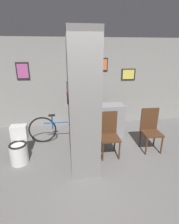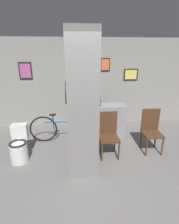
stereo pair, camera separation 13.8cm
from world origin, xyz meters
TOP-DOWN VIEW (x-y plane):
  - ground_plane at (0.00, 0.00)m, footprint 14.00×14.00m
  - wall_back at (0.00, 2.63)m, footprint 8.00×0.09m
  - pillar_center at (-0.13, 0.60)m, footprint 0.56×1.20m
  - counter_shelf at (0.54, 1.69)m, footprint 1.11×0.44m
  - toilet at (-1.46, 0.75)m, footprint 0.37×0.53m
  - chair_near_pillar at (0.47, 0.77)m, footprint 0.42×0.42m
  - chair_by_doorway at (1.49, 0.85)m, footprint 0.43×0.43m
  - bicycle at (-0.54, 1.51)m, footprint 1.72×0.42m
  - bottle_tall at (0.30, 1.69)m, footprint 0.08×0.08m
  - bottle_short at (0.41, 1.62)m, footprint 0.06×0.06m

SIDE VIEW (x-z plane):
  - ground_plane at x=0.00m, z-range 0.00..0.00m
  - toilet at x=-1.46m, z-range -0.05..0.70m
  - bicycle at x=-0.54m, z-range -0.01..0.74m
  - counter_shelf at x=0.54m, z-range 0.00..0.88m
  - chair_near_pillar at x=0.47m, z-range 0.04..1.03m
  - chair_by_doorway at x=1.49m, z-range 0.04..1.03m
  - bottle_short at x=0.41m, z-range 0.85..1.12m
  - bottle_tall at x=0.30m, z-range 0.84..1.17m
  - pillar_center at x=-0.13m, z-range 0.00..2.60m
  - wall_back at x=0.00m, z-range 0.00..2.60m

